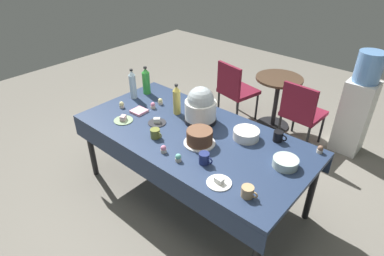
# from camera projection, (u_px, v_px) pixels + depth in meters

# --- Properties ---
(ground) EXTENTS (9.00, 9.00, 0.00)m
(ground) POSITION_uv_depth(u_px,v_px,m) (192.00, 193.00, 3.34)
(ground) COLOR slate
(potluck_table) EXTENTS (2.20, 1.10, 0.75)m
(potluck_table) POSITION_uv_depth(u_px,v_px,m) (192.00, 138.00, 2.97)
(potluck_table) COLOR navy
(potluck_table) RESTS_ON ground
(frosted_layer_cake) EXTENTS (0.28, 0.28, 0.14)m
(frosted_layer_cake) POSITION_uv_depth(u_px,v_px,m) (200.00, 137.00, 2.76)
(frosted_layer_cake) COLOR silver
(frosted_layer_cake) RESTS_ON potluck_table
(slow_cooker) EXTENTS (0.31, 0.31, 0.36)m
(slow_cooker) POSITION_uv_depth(u_px,v_px,m) (201.00, 106.00, 3.02)
(slow_cooker) COLOR black
(slow_cooker) RESTS_ON potluck_table
(glass_salad_bowl) EXTENTS (0.20, 0.20, 0.07)m
(glass_salad_bowl) POSITION_uv_depth(u_px,v_px,m) (285.00, 162.00, 2.51)
(glass_salad_bowl) COLOR #B2C6BC
(glass_salad_bowl) RESTS_ON potluck_table
(ceramic_snack_bowl) EXTENTS (0.23, 0.23, 0.08)m
(ceramic_snack_bowl) POSITION_uv_depth(u_px,v_px,m) (246.00, 134.00, 2.84)
(ceramic_snack_bowl) COLOR silver
(ceramic_snack_bowl) RESTS_ON potluck_table
(dessert_plate_sage) EXTENTS (0.19, 0.19, 0.05)m
(dessert_plate_sage) POSITION_uv_depth(u_px,v_px,m) (123.00, 119.00, 3.11)
(dessert_plate_sage) COLOR #8CA87F
(dessert_plate_sage) RESTS_ON potluck_table
(dessert_plate_charcoal) EXTENTS (0.17, 0.17, 0.05)m
(dessert_plate_charcoal) POSITION_uv_depth(u_px,v_px,m) (157.00, 122.00, 3.08)
(dessert_plate_charcoal) COLOR #2D2D33
(dessert_plate_charcoal) RESTS_ON potluck_table
(dessert_plate_white) EXTENTS (0.19, 0.19, 0.05)m
(dessert_plate_white) POSITION_uv_depth(u_px,v_px,m) (219.00, 182.00, 2.35)
(dessert_plate_white) COLOR white
(dessert_plate_white) RESTS_ON potluck_table
(cupcake_lemon) EXTENTS (0.05, 0.05, 0.07)m
(cupcake_lemon) POSITION_uv_depth(u_px,v_px,m) (122.00, 105.00, 3.33)
(cupcake_lemon) COLOR beige
(cupcake_lemon) RESTS_ON potluck_table
(cupcake_vanilla) EXTENTS (0.05, 0.05, 0.07)m
(cupcake_vanilla) POSITION_uv_depth(u_px,v_px,m) (178.00, 158.00, 2.56)
(cupcake_vanilla) COLOR beige
(cupcake_vanilla) RESTS_ON potluck_table
(cupcake_rose) EXTENTS (0.05, 0.05, 0.07)m
(cupcake_rose) POSITION_uv_depth(u_px,v_px,m) (153.00, 105.00, 3.32)
(cupcake_rose) COLOR beige
(cupcake_rose) RESTS_ON potluck_table
(cupcake_berry) EXTENTS (0.05, 0.05, 0.07)m
(cupcake_berry) POSITION_uv_depth(u_px,v_px,m) (163.00, 149.00, 2.66)
(cupcake_berry) COLOR beige
(cupcake_berry) RESTS_ON potluck_table
(cupcake_cocoa) EXTENTS (0.05, 0.05, 0.07)m
(cupcake_cocoa) POSITION_uv_depth(u_px,v_px,m) (320.00, 149.00, 2.66)
(cupcake_cocoa) COLOR beige
(cupcake_cocoa) RESTS_ON potluck_table
(cupcake_mint) EXTENTS (0.05, 0.05, 0.07)m
(cupcake_mint) POSITION_uv_depth(u_px,v_px,m) (160.00, 101.00, 3.40)
(cupcake_mint) COLOR beige
(cupcake_mint) RESTS_ON potluck_table
(soda_bottle_water) EXTENTS (0.07, 0.07, 0.33)m
(soda_bottle_water) POSITION_uv_depth(u_px,v_px,m) (133.00, 85.00, 3.46)
(soda_bottle_water) COLOR silver
(soda_bottle_water) RESTS_ON potluck_table
(soda_bottle_ginger_ale) EXTENTS (0.08, 0.08, 0.32)m
(soda_bottle_ginger_ale) POSITION_uv_depth(u_px,v_px,m) (177.00, 100.00, 3.17)
(soda_bottle_ginger_ale) COLOR gold
(soda_bottle_ginger_ale) RESTS_ON potluck_table
(soda_bottle_lime_soda) EXTENTS (0.08, 0.08, 0.32)m
(soda_bottle_lime_soda) POSITION_uv_depth(u_px,v_px,m) (146.00, 81.00, 3.57)
(soda_bottle_lime_soda) COLOR green
(soda_bottle_lime_soda) RESTS_ON potluck_table
(coffee_mug_black) EXTENTS (0.13, 0.09, 0.09)m
(coffee_mug_black) POSITION_uv_depth(u_px,v_px,m) (278.00, 136.00, 2.80)
(coffee_mug_black) COLOR black
(coffee_mug_black) RESTS_ON potluck_table
(coffee_mug_navy) EXTENTS (0.13, 0.09, 0.09)m
(coffee_mug_navy) POSITION_uv_depth(u_px,v_px,m) (204.00, 158.00, 2.53)
(coffee_mug_navy) COLOR navy
(coffee_mug_navy) RESTS_ON potluck_table
(coffee_mug_tan) EXTENTS (0.13, 0.09, 0.08)m
(coffee_mug_tan) POSITION_uv_depth(u_px,v_px,m) (248.00, 192.00, 2.22)
(coffee_mug_tan) COLOR tan
(coffee_mug_tan) RESTS_ON potluck_table
(coffee_mug_olive) EXTENTS (0.13, 0.09, 0.08)m
(coffee_mug_olive) POSITION_uv_depth(u_px,v_px,m) (155.00, 133.00, 2.85)
(coffee_mug_olive) COLOR olive
(coffee_mug_olive) RESTS_ON potluck_table
(paper_napkin_stack) EXTENTS (0.14, 0.14, 0.02)m
(paper_napkin_stack) POSITION_uv_depth(u_px,v_px,m) (139.00, 111.00, 3.26)
(paper_napkin_stack) COLOR pink
(paper_napkin_stack) RESTS_ON potluck_table
(maroon_chair_left) EXTENTS (0.52, 0.52, 0.85)m
(maroon_chair_left) POSITION_uv_depth(u_px,v_px,m) (235.00, 88.00, 4.37)
(maroon_chair_left) COLOR maroon
(maroon_chair_left) RESTS_ON ground
(maroon_chair_right) EXTENTS (0.46, 0.46, 0.85)m
(maroon_chair_right) POSITION_uv_depth(u_px,v_px,m) (301.00, 111.00, 3.83)
(maroon_chair_right) COLOR maroon
(maroon_chair_right) RESTS_ON ground
(round_cafe_table) EXTENTS (0.60, 0.60, 0.72)m
(round_cafe_table) POSITION_uv_depth(u_px,v_px,m) (277.00, 93.00, 4.22)
(round_cafe_table) COLOR #473323
(round_cafe_table) RESTS_ON ground
(water_cooler) EXTENTS (0.32, 0.32, 1.24)m
(water_cooler) POSITION_uv_depth(u_px,v_px,m) (357.00, 106.00, 3.71)
(water_cooler) COLOR silver
(water_cooler) RESTS_ON ground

